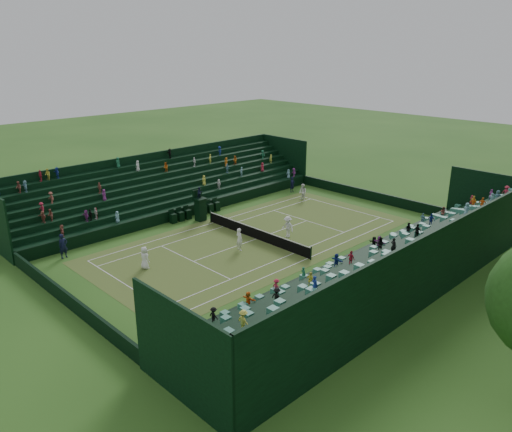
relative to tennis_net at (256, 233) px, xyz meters
The scene contains 17 objects.
ground 0.53m from the tennis_net, ahead, with size 160.00×160.00×0.00m, color #2C5A1C.
court_surface 0.52m from the tennis_net, ahead, with size 12.97×26.77×0.01m, color #457C29.
perimeter_wall_north 15.89m from the tennis_net, 90.00° to the left, with size 17.17×0.20×1.00m, color black.
perimeter_wall_south 15.89m from the tennis_net, 90.00° to the right, with size 17.17×0.20×1.00m, color black.
perimeter_wall_east 8.49m from the tennis_net, ahead, with size 0.20×31.77×1.00m, color black.
perimeter_wall_west 8.49m from the tennis_net, behind, with size 0.20×31.77×1.00m, color black.
north_grandstand 12.70m from the tennis_net, ahead, with size 6.60×32.00×4.90m.
south_grandstand 12.70m from the tennis_net, behind, with size 6.60×32.00×4.90m.
tennis_net is the anchor object (origin of this frame).
umpire_chair 6.85m from the tennis_net, behind, with size 0.99×0.99×3.12m.
courtside_chairs 7.99m from the tennis_net, behind, with size 0.56×5.53×1.21m.
player_near_west 9.66m from the tennis_net, 98.51° to the right, with size 0.80×0.52×1.65m, color white.
player_near_east 2.64m from the tennis_net, 73.59° to the right, with size 0.65×0.43×1.79m, color white.
player_far_west 11.83m from the tennis_net, 112.04° to the left, with size 0.83×0.65×1.71m, color white.
player_far_east 2.67m from the tennis_net, 56.63° to the left, with size 1.16×0.67×1.79m, color white.
line_judge_north 14.42m from the tennis_net, 120.07° to the left, with size 0.61×0.40×1.67m, color black.
line_judge_south 14.74m from the tennis_net, 119.56° to the right, with size 0.68×0.45×1.87m, color black.
Camera 1 is at (27.09, -26.40, 14.95)m, focal length 35.00 mm.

